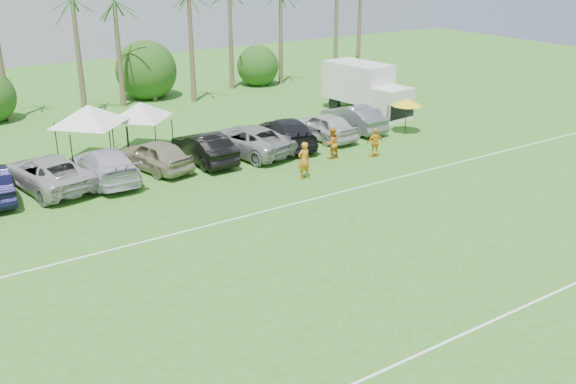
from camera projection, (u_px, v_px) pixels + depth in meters
ground at (486, 383)px, 17.96m from camera, size 120.00×120.00×0.00m
field_lines at (318, 270)px, 24.17m from camera, size 80.00×12.10×0.01m
palm_tree_4 at (6, 9)px, 42.74m from camera, size 2.40×2.40×8.90m
bush_tree_2 at (149, 76)px, 50.72m from camera, size 4.00×4.00×4.00m
bush_tree_3 at (257, 64)px, 55.89m from camera, size 4.00×4.00×4.00m
sideline_player_a at (304, 160)px, 33.40m from camera, size 0.74×0.50×1.98m
sideline_player_b at (332, 143)px, 36.62m from camera, size 0.88×0.68×1.79m
sideline_player_c at (375, 143)px, 36.83m from camera, size 1.08×0.72×1.71m
box_truck at (366, 87)px, 46.26m from camera, size 3.25×7.07×3.53m
canopy_tent_left at (87, 105)px, 35.21m from camera, size 4.72×4.72×3.82m
canopy_tent_right at (140, 102)px, 37.48m from camera, size 4.18×4.18×3.38m
market_umbrella at (407, 102)px, 41.22m from camera, size 2.05×2.05×2.28m
parked_car_2 at (48, 173)px, 32.03m from camera, size 3.83×6.49×1.69m
parked_car_3 at (106, 165)px, 33.16m from camera, size 2.52×5.90×1.69m
parked_car_4 at (155, 155)px, 34.72m from camera, size 3.07×5.30×1.69m
parked_car_5 at (204, 148)px, 35.96m from camera, size 1.86×5.16×1.69m
parked_car_6 at (247, 140)px, 37.41m from camera, size 4.06×6.56×1.69m
parked_car_7 at (286, 132)px, 38.94m from camera, size 3.54×6.21×1.69m
parked_car_8 at (324, 126)px, 40.30m from camera, size 2.27×5.08×1.69m
parked_car_9 at (353, 118)px, 42.17m from camera, size 1.82×5.15×1.69m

